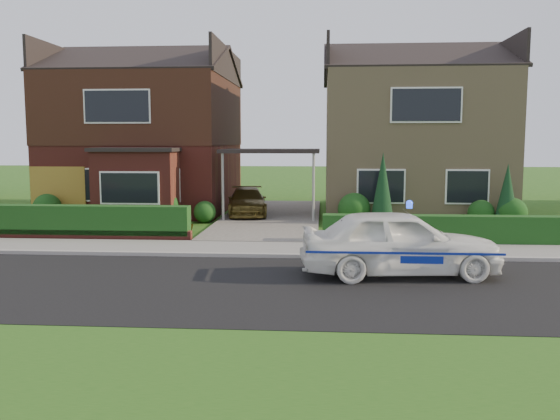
{
  "coord_description": "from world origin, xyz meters",
  "views": [
    {
      "loc": [
        2.06,
        -12.34,
        3.1
      ],
      "look_at": [
        0.9,
        3.5,
        1.24
      ],
      "focal_mm": 38.0,
      "sensor_mm": 36.0,
      "label": 1
    }
  ],
  "objects": [
    {
      "name": "garage_door",
      "position": [
        -8.25,
        9.96,
        1.05
      ],
      "size": [
        2.2,
        0.1,
        2.1
      ],
      "primitive_type": "cube",
      "color": "olive",
      "rests_on": "ground"
    },
    {
      "name": "conifer_b",
      "position": [
        8.6,
        9.2,
        1.1
      ],
      "size": [
        0.9,
        0.9,
        2.2
      ],
      "primitive_type": "cone",
      "color": "black",
      "rests_on": "ground"
    },
    {
      "name": "conifer_a",
      "position": [
        4.2,
        9.2,
        1.3
      ],
      "size": [
        0.9,
        0.9,
        2.6
      ],
      "primitive_type": "cone",
      "color": "black",
      "rests_on": "ground"
    },
    {
      "name": "road",
      "position": [
        0.0,
        0.0,
        0.0
      ],
      "size": [
        60.0,
        6.0,
        0.02
      ],
      "primitive_type": "cube",
      "color": "black",
      "rests_on": "ground"
    },
    {
      "name": "potted_plant_c",
      "position": [
        -2.5,
        7.19,
        0.33
      ],
      "size": [
        0.39,
        0.39,
        0.67
      ],
      "primitive_type": "imported",
      "rotation": [
        0.0,
        0.0,
        1.52
      ],
      "color": "gray",
      "rests_on": "ground"
    },
    {
      "name": "ground",
      "position": [
        0.0,
        0.0,
        0.0
      ],
      "size": [
        120.0,
        120.0,
        0.0
      ],
      "primitive_type": "plane",
      "color": "#235015",
      "rests_on": "ground"
    },
    {
      "name": "sidewalk",
      "position": [
        0.0,
        4.1,
        0.05
      ],
      "size": [
        60.0,
        2.0,
        0.1
      ],
      "primitive_type": "cube",
      "color": "slate",
      "rests_on": "ground"
    },
    {
      "name": "police_car",
      "position": [
        3.81,
        1.2,
        0.77
      ],
      "size": [
        4.16,
        4.68,
        1.71
      ],
      "rotation": [
        0.0,
        0.0,
        1.67
      ],
      "color": "white",
      "rests_on": "ground"
    },
    {
      "name": "driveway",
      "position": [
        0.0,
        11.0,
        0.06
      ],
      "size": [
        3.8,
        12.0,
        0.12
      ],
      "primitive_type": "cube",
      "color": "#666059",
      "rests_on": "ground"
    },
    {
      "name": "shrub_right_mid",
      "position": [
        7.8,
        9.5,
        0.48
      ],
      "size": [
        0.96,
        0.96,
        0.96
      ],
      "primitive_type": "sphere",
      "color": "#133C14",
      "rests_on": "ground"
    },
    {
      "name": "shrub_left_mid",
      "position": [
        -4.0,
        9.3,
        0.66
      ],
      "size": [
        1.32,
        1.32,
        1.32
      ],
      "primitive_type": "sphere",
      "color": "#133C14",
      "rests_on": "ground"
    },
    {
      "name": "carport_link",
      "position": [
        0.0,
        10.95,
        2.66
      ],
      "size": [
        3.8,
        3.0,
        2.77
      ],
      "color": "black",
      "rests_on": "ground"
    },
    {
      "name": "potted_plant_b",
      "position": [
        -7.78,
        7.91,
        0.35
      ],
      "size": [
        0.5,
        0.48,
        0.7
      ],
      "primitive_type": "imported",
      "rotation": [
        0.0,
        0.0,
        0.65
      ],
      "color": "gray",
      "rests_on": "ground"
    },
    {
      "name": "hedge_right",
      "position": [
        5.8,
        5.35,
        0.0
      ],
      "size": [
        7.5,
        0.55,
        0.8
      ],
      "primitive_type": "cube",
      "color": "#133C14",
      "rests_on": "ground"
    },
    {
      "name": "house_right",
      "position": [
        5.8,
        13.99,
        3.66
      ],
      "size": [
        7.5,
        8.06,
        7.25
      ],
      "color": "tan",
      "rests_on": "ground"
    },
    {
      "name": "hedge_left",
      "position": [
        -5.8,
        5.45,
        0.0
      ],
      "size": [
        7.5,
        0.55,
        0.9
      ],
      "primitive_type": "cube",
      "color": "#133C14",
      "rests_on": "ground"
    },
    {
      "name": "shrub_right_near",
      "position": [
        3.2,
        9.4,
        0.6
      ],
      "size": [
        1.2,
        1.2,
        1.2
      ],
      "primitive_type": "sphere",
      "color": "#133C14",
      "rests_on": "ground"
    },
    {
      "name": "grass_verge",
      "position": [
        0.0,
        -5.0,
        0.0
      ],
      "size": [
        60.0,
        4.0,
        0.01
      ],
      "primitive_type": "cube",
      "color": "#235015",
      "rests_on": "ground"
    },
    {
      "name": "dwarf_wall",
      "position": [
        -5.8,
        5.3,
        0.18
      ],
      "size": [
        7.7,
        0.25,
        0.36
      ],
      "primitive_type": "cube",
      "color": "maroon",
      "rests_on": "ground"
    },
    {
      "name": "potted_plant_a",
      "position": [
        -6.6,
        7.16,
        0.37
      ],
      "size": [
        0.39,
        0.28,
        0.73
      ],
      "primitive_type": "imported",
      "rotation": [
        0.0,
        0.0,
        -0.04
      ],
      "color": "gray",
      "rests_on": "ground"
    },
    {
      "name": "house_left",
      "position": [
        -5.78,
        13.9,
        3.81
      ],
      "size": [
        7.5,
        9.53,
        7.25
      ],
      "color": "maroon",
      "rests_on": "ground"
    },
    {
      "name": "shrub_right_far",
      "position": [
        8.8,
        9.2,
        0.54
      ],
      "size": [
        1.08,
        1.08,
        1.08
      ],
      "primitive_type": "sphere",
      "color": "#133C14",
      "rests_on": "ground"
    },
    {
      "name": "shrub_left_near",
      "position": [
        -2.4,
        9.6,
        0.42
      ],
      "size": [
        0.84,
        0.84,
        0.84
      ],
      "primitive_type": "sphere",
      "color": "#133C14",
      "rests_on": "ground"
    },
    {
      "name": "shrub_left_far",
      "position": [
        -8.5,
        9.5,
        0.54
      ],
      "size": [
        1.08,
        1.08,
        1.08
      ],
      "primitive_type": "sphere",
      "color": "#133C14",
      "rests_on": "ground"
    },
    {
      "name": "kerb",
      "position": [
        0.0,
        3.05,
        0.06
      ],
      "size": [
        60.0,
        0.16,
        0.12
      ],
      "primitive_type": "cube",
      "color": "#9E9993",
      "rests_on": "ground"
    },
    {
      "name": "driveway_car",
      "position": [
        -1.0,
        11.27,
        0.66
      ],
      "size": [
        2.0,
        3.86,
        1.07
      ],
      "primitive_type": "imported",
      "rotation": [
        0.0,
        0.0,
        0.14
      ],
      "color": "brown",
      "rests_on": "driveway"
    }
  ]
}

